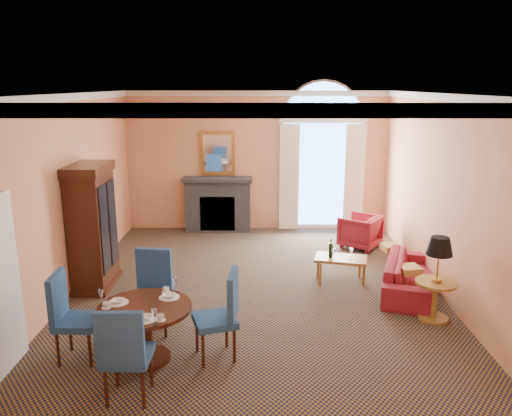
{
  "coord_description": "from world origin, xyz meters",
  "views": [
    {
      "loc": [
        0.04,
        -7.7,
        3.34
      ],
      "look_at": [
        0.0,
        0.5,
        1.3
      ],
      "focal_mm": 35.0,
      "sensor_mm": 36.0,
      "label": 1
    }
  ],
  "objects_px": {
    "coffee_table": "(340,259)",
    "side_table": "(438,268)",
    "armchair": "(360,231)",
    "dining_table": "(145,321)",
    "sofa": "(410,275)",
    "armoire": "(92,229)"
  },
  "relations": [
    {
      "from": "coffee_table",
      "to": "side_table",
      "type": "distance_m",
      "value": 1.86
    },
    {
      "from": "armchair",
      "to": "coffee_table",
      "type": "xyz_separation_m",
      "value": [
        -0.72,
        -1.89,
        0.07
      ]
    },
    {
      "from": "dining_table",
      "to": "coffee_table",
      "type": "height_order",
      "value": "dining_table"
    },
    {
      "from": "armchair",
      "to": "coffee_table",
      "type": "distance_m",
      "value": 2.02
    },
    {
      "from": "sofa",
      "to": "coffee_table",
      "type": "relative_size",
      "value": 1.99
    },
    {
      "from": "armchair",
      "to": "sofa",
      "type": "bearing_deg",
      "value": 44.62
    },
    {
      "from": "coffee_table",
      "to": "dining_table",
      "type": "bearing_deg",
      "value": -124.41
    },
    {
      "from": "armchair",
      "to": "coffee_table",
      "type": "height_order",
      "value": "coffee_table"
    },
    {
      "from": "dining_table",
      "to": "sofa",
      "type": "relative_size",
      "value": 0.6
    },
    {
      "from": "armoire",
      "to": "armchair",
      "type": "distance_m",
      "value": 5.35
    },
    {
      "from": "coffee_table",
      "to": "armchair",
      "type": "bearing_deg",
      "value": 82.49
    },
    {
      "from": "armoire",
      "to": "armchair",
      "type": "xyz_separation_m",
      "value": [
        4.89,
        2.07,
        -0.66
      ]
    },
    {
      "from": "armchair",
      "to": "side_table",
      "type": "relative_size",
      "value": 0.62
    },
    {
      "from": "coffee_table",
      "to": "side_table",
      "type": "height_order",
      "value": "side_table"
    },
    {
      "from": "dining_table",
      "to": "armchair",
      "type": "bearing_deg",
      "value": 51.65
    },
    {
      "from": "sofa",
      "to": "armchair",
      "type": "distance_m",
      "value": 2.32
    },
    {
      "from": "armoire",
      "to": "coffee_table",
      "type": "xyz_separation_m",
      "value": [
        4.17,
        0.18,
        -0.59
      ]
    },
    {
      "from": "dining_table",
      "to": "armchair",
      "type": "height_order",
      "value": "dining_table"
    },
    {
      "from": "side_table",
      "to": "armoire",
      "type": "bearing_deg",
      "value": 166.85
    },
    {
      "from": "armoire",
      "to": "sofa",
      "type": "distance_m",
      "value": 5.32
    },
    {
      "from": "side_table",
      "to": "armchair",
      "type": "bearing_deg",
      "value": 97.38
    },
    {
      "from": "armoire",
      "to": "coffee_table",
      "type": "distance_m",
      "value": 4.22
    }
  ]
}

